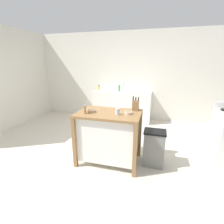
# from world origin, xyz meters

# --- Properties ---
(ground_plane) EXTENTS (6.69, 6.69, 0.00)m
(ground_plane) POSITION_xyz_m (0.00, 0.00, 0.00)
(ground_plane) COLOR beige
(ground_plane) RESTS_ON ground
(wall_back) EXTENTS (5.69, 0.10, 2.60)m
(wall_back) POSITION_xyz_m (0.00, 2.59, 1.30)
(wall_back) COLOR silver
(wall_back) RESTS_ON ground
(wall_left) EXTENTS (0.10, 3.19, 2.60)m
(wall_left) POSITION_xyz_m (-2.85, 1.00, 1.30)
(wall_left) COLOR silver
(wall_left) RESTS_ON ground
(kitchen_island) EXTENTS (1.06, 0.69, 0.91)m
(kitchen_island) POSITION_xyz_m (0.20, -0.04, 0.51)
(kitchen_island) COLOR olive
(kitchen_island) RESTS_ON ground
(knife_block) EXTENTS (0.11, 0.09, 0.25)m
(knife_block) POSITION_xyz_m (0.61, 0.20, 1.00)
(knife_block) COLOR olive
(knife_block) RESTS_ON kitchen_island
(bowl_ceramic_small) EXTENTS (0.15, 0.15, 0.04)m
(bowl_ceramic_small) POSITION_xyz_m (-0.09, -0.11, 0.94)
(bowl_ceramic_small) COLOR tan
(bowl_ceramic_small) RESTS_ON kitchen_island
(bowl_stoneware_deep) EXTENTS (0.12, 0.12, 0.04)m
(bowl_stoneware_deep) POSITION_xyz_m (0.53, -0.05, 0.94)
(bowl_stoneware_deep) COLOR beige
(bowl_stoneware_deep) RESTS_ON kitchen_island
(drinking_cup) EXTENTS (0.07, 0.07, 0.10)m
(drinking_cup) POSITION_xyz_m (0.37, -0.13, 0.96)
(drinking_cup) COLOR silver
(drinking_cup) RESTS_ON kitchen_island
(pepper_grinder) EXTENTS (0.04, 0.04, 0.15)m
(pepper_grinder) POSITION_xyz_m (-0.16, -0.21, 0.98)
(pepper_grinder) COLOR #AD7F4C
(pepper_grinder) RESTS_ON kitchen_island
(trash_bin) EXTENTS (0.36, 0.28, 0.63)m
(trash_bin) POSITION_xyz_m (0.97, 0.05, 0.32)
(trash_bin) COLOR slate
(trash_bin) RESTS_ON ground
(sink_counter) EXTENTS (1.70, 0.60, 0.89)m
(sink_counter) POSITION_xyz_m (-0.06, 2.24, 0.45)
(sink_counter) COLOR white
(sink_counter) RESTS_ON ground
(sink_faucet) EXTENTS (0.02, 0.02, 0.22)m
(sink_faucet) POSITION_xyz_m (-0.06, 2.38, 1.00)
(sink_faucet) COLOR #B7BCC1
(sink_faucet) RESTS_ON sink_counter
(bottle_hand_soap) EXTENTS (0.06, 0.06, 0.18)m
(bottle_hand_soap) POSITION_xyz_m (-0.15, 2.21, 0.97)
(bottle_hand_soap) COLOR green
(bottle_hand_soap) RESTS_ON sink_counter
(bottle_spray_cleaner) EXTENTS (0.06, 0.06, 0.17)m
(bottle_spray_cleaner) POSITION_xyz_m (-0.77, 2.17, 0.97)
(bottle_spray_cleaner) COLOR yellow
(bottle_spray_cleaner) RESTS_ON sink_counter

